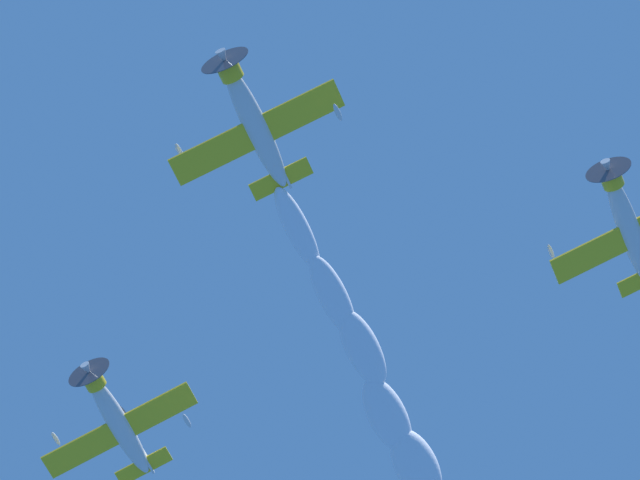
# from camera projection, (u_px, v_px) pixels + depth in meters

# --- Properties ---
(airplane_lead) EXTENTS (8.39, 8.29, 3.31)m
(airplane_lead) POSITION_uv_depth(u_px,v_px,m) (254.00, 122.00, 78.65)
(airplane_lead) COLOR silver
(airplane_left_wingman) EXTENTS (8.40, 8.23, 3.46)m
(airplane_left_wingman) POSITION_uv_depth(u_px,v_px,m) (628.00, 226.00, 85.11)
(airplane_left_wingman) COLOR silver
(airplane_right_wingman) EXTENTS (8.31, 8.29, 3.58)m
(airplane_right_wingman) POSITION_uv_depth(u_px,v_px,m) (117.00, 421.00, 89.07)
(airplane_right_wingman) COLOR silver
(smoke_trail_lead) EXTENTS (18.43, 23.29, 3.42)m
(smoke_trail_lead) POSITION_uv_depth(u_px,v_px,m) (397.00, 429.00, 88.03)
(smoke_trail_lead) COLOR white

